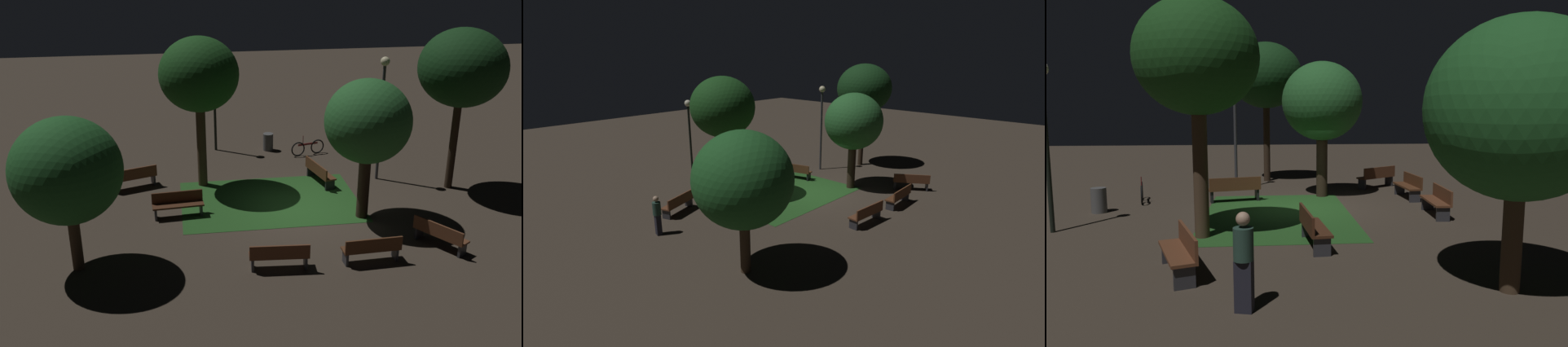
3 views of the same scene
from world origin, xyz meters
TOP-DOWN VIEW (x-y plane):
  - ground_plane at (0.00, 0.00)m, footprint 60.00×60.00m
  - grass_lawn at (-0.94, 0.83)m, footprint 6.58×4.45m
  - bench_lawn_edge at (-1.43, -4.01)m, footprint 1.83×0.60m
  - bench_path_side at (1.43, -4.01)m, footprint 1.82×0.57m
  - bench_corner at (3.86, -3.41)m, footprint 1.38×1.77m
  - bench_front_right at (-4.35, 0.11)m, footprint 1.83×0.63m
  - bench_near_trees at (-6.01, 2.83)m, footprint 1.86×1.05m
  - bench_by_lamp at (1.27, 2.28)m, footprint 0.89×1.86m
  - tree_tall_center at (6.24, 1.15)m, footprint 3.24×3.24m
  - tree_right_canopy at (2.09, -0.88)m, footprint 2.93×2.93m
  - tree_near_wall at (-7.39, -3.08)m, footprint 3.18×3.18m
  - tree_lawn_side at (-3.32, 2.79)m, footprint 3.01×3.01m
  - lamp_post_plaza_west at (-2.50, 6.77)m, footprint 0.36×0.36m
  - lamp_post_path_center at (3.71, 2.39)m, footprint 0.36×0.36m
  - trash_bin at (-0.13, 6.40)m, footprint 0.46×0.46m
  - bicycle at (1.53, 5.53)m, footprint 1.59×0.46m
  - pedestrian at (-7.83, 1.52)m, footprint 0.32×0.32m

SIDE VIEW (x-z plane):
  - ground_plane at x=0.00m, z-range 0.00..0.00m
  - grass_lawn at x=-0.94m, z-range 0.00..0.01m
  - bicycle at x=1.53m, z-range -0.12..0.81m
  - trash_bin at x=-0.13m, z-range 0.00..0.79m
  - bench_lawn_edge at x=-1.43m, z-range 0.04..0.92m
  - bench_path_side at x=1.43m, z-range 0.04..0.92m
  - bench_corner at x=3.86m, z-range 0.04..0.92m
  - bench_front_right at x=-4.35m, z-range 0.04..0.92m
  - bench_near_trees at x=-6.01m, z-range 0.04..0.92m
  - bench_by_lamp at x=1.27m, z-range 0.04..0.92m
  - pedestrian at x=-7.83m, z-range 0.05..1.66m
  - lamp_post_plaza_west at x=-2.50m, z-range 0.80..5.19m
  - tree_near_wall at x=-7.39m, z-range 0.80..5.52m
  - lamp_post_path_center at x=3.71m, z-range 0.85..5.85m
  - tree_right_canopy at x=2.09m, z-range 1.01..5.97m
  - tree_lawn_side at x=-3.32m, z-range 1.48..7.34m
  - tree_tall_center at x=6.24m, z-range 1.62..7.83m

